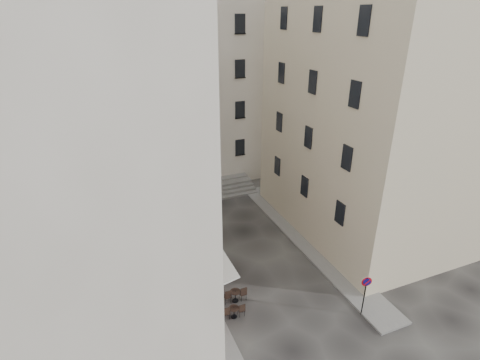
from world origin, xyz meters
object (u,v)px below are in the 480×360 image
bistro_table_a (234,311)px  bistro_table_b (235,295)px  no_parking_sign (366,289)px  pedestrian (213,243)px

bistro_table_a → bistro_table_b: bistro_table_b is taller
no_parking_sign → bistro_table_b: bearing=164.9°
no_parking_sign → pedestrian: (-5.63, 8.28, -0.88)m
no_parking_sign → pedestrian: no_parking_sign is taller
pedestrian → bistro_table_a: bearing=65.5°
bistro_table_a → pedestrian: (0.81, 5.86, 0.45)m
no_parking_sign → pedestrian: bearing=139.9°
bistro_table_a → no_parking_sign: bearing=-20.7°
bistro_table_a → bistro_table_b: bearing=65.1°
no_parking_sign → bistro_table_b: no_parking_sign is taller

